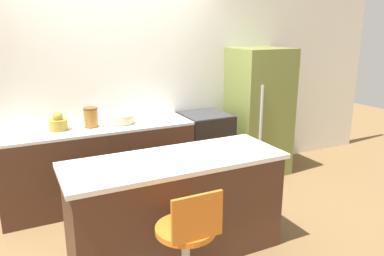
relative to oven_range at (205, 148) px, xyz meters
The scene contains 10 objects.
ground_plane 1.16m from the oven_range, 163.21° to the right, with size 14.00×14.00×0.00m, color brown.
wall_back 1.37m from the oven_range, 162.54° to the left, with size 8.00×0.06×2.60m.
back_counter 1.34m from the oven_range, behind, with size 2.08×0.58×0.90m.
kitchen_island 1.63m from the oven_range, 127.03° to the right, with size 1.87×0.69×0.89m.
oven_range is the anchor object (origin of this frame).
refrigerator 0.90m from the oven_range, ahead, with size 0.74×0.65×1.68m.
stool_chair 2.29m from the oven_range, 121.18° to the right, with size 0.42×0.42×0.94m.
kettle 1.82m from the oven_range, behind, with size 0.19×0.19×0.20m.
mixing_bowl 1.16m from the oven_range, behind, with size 0.26×0.26×0.09m.
canister_jar 1.51m from the oven_range, behind, with size 0.16×0.16×0.21m.
Camera 1 is at (-1.14, -3.69, 1.95)m, focal length 35.00 mm.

